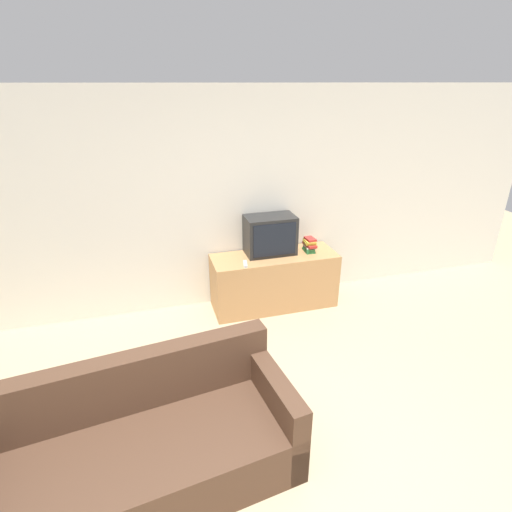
% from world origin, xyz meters
% --- Properties ---
extents(wall_back, '(9.00, 0.06, 2.60)m').
position_xyz_m(wall_back, '(0.00, 3.03, 1.30)').
color(wall_back, silver).
rests_on(wall_back, ground_plane).
extents(tv_stand, '(1.53, 0.54, 0.68)m').
position_xyz_m(tv_stand, '(0.78, 2.71, 0.34)').
color(tv_stand, tan).
rests_on(tv_stand, ground_plane).
extents(television, '(0.60, 0.36, 0.47)m').
position_xyz_m(television, '(0.75, 2.80, 0.92)').
color(television, black).
rests_on(television, tv_stand).
extents(couch, '(2.20, 1.13, 0.85)m').
position_xyz_m(couch, '(-0.87, 0.65, 0.28)').
color(couch, '#4C3323').
rests_on(couch, ground_plane).
extents(book_stack, '(0.15, 0.22, 0.17)m').
position_xyz_m(book_stack, '(1.23, 2.71, 0.77)').
color(book_stack, '#2D753D').
rests_on(book_stack, tv_stand).
extents(remote_on_stand, '(0.08, 0.18, 0.02)m').
position_xyz_m(remote_on_stand, '(0.37, 2.54, 0.70)').
color(remote_on_stand, '#B7B7B7').
rests_on(remote_on_stand, tv_stand).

